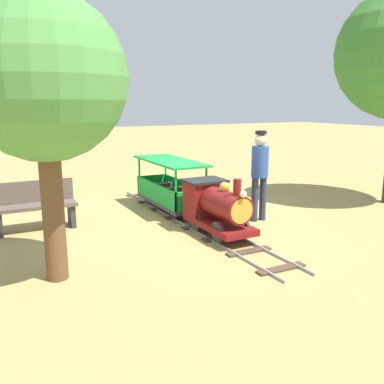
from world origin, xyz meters
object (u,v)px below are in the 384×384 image
passenger_car (170,190)px  oak_tree_far (44,80)px  locomotive (216,206)px  conductor_person (260,168)px  park_bench (35,206)px

passenger_car → oak_tree_far: (2.58, 2.35, 1.91)m
passenger_car → oak_tree_far: size_ratio=0.61×
locomotive → conductor_person: (-1.12, -0.38, 0.47)m
conductor_person → park_bench: 3.89m
conductor_person → park_bench: size_ratio=1.25×
conductor_person → oak_tree_far: oak_tree_far is taller
oak_tree_far → locomotive: bearing=-167.3°
locomotive → park_bench: size_ratio=1.11×
locomotive → park_bench: locomotive is taller
locomotive → oak_tree_far: oak_tree_far is taller
passenger_car → oak_tree_far: oak_tree_far is taller
passenger_car → oak_tree_far: 3.98m
park_bench → oak_tree_far: oak_tree_far is taller
passenger_car → conductor_person: 1.86m
oak_tree_far → park_bench: bearing=-91.4°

